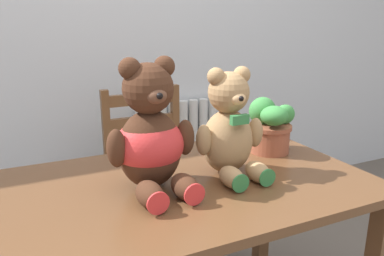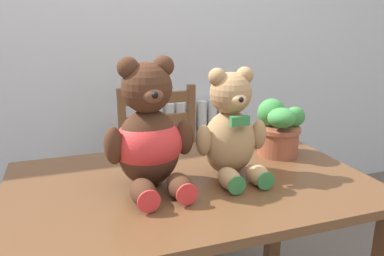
{
  "view_description": "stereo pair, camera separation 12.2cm",
  "coord_description": "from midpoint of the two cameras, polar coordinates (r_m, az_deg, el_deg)",
  "views": [
    {
      "loc": [
        -0.49,
        -0.68,
        1.23
      ],
      "look_at": [
        0.01,
        0.39,
        0.9
      ],
      "focal_mm": 35.0,
      "sensor_mm": 36.0,
      "label": 1
    },
    {
      "loc": [
        -0.37,
        -0.72,
        1.23
      ],
      "look_at": [
        0.01,
        0.39,
        0.9
      ],
      "focal_mm": 35.0,
      "sensor_mm": 36.0,
      "label": 2
    }
  ],
  "objects": [
    {
      "name": "teddy_bear_right",
      "position": [
        1.27,
        8.74,
        -0.42
      ],
      "size": [
        0.26,
        0.25,
        0.37
      ],
      "rotation": [
        0.0,
        0.0,
        3.15
      ],
      "color": "tan",
      "rests_on": "dining_table"
    },
    {
      "name": "teddy_bear_left",
      "position": [
        1.17,
        -3.6,
        -1.36
      ],
      "size": [
        0.29,
        0.3,
        0.42
      ],
      "rotation": [
        0.0,
        0.0,
        3.2
      ],
      "color": "#472819",
      "rests_on": "dining_table"
    },
    {
      "name": "dining_table",
      "position": [
        1.32,
        2.42,
        -12.44
      ],
      "size": [
        1.19,
        0.75,
        0.72
      ],
      "color": "brown",
      "rests_on": "ground_plane"
    },
    {
      "name": "potted_plant",
      "position": [
        1.53,
        15.28,
        -0.14
      ],
      "size": [
        0.2,
        0.19,
        0.22
      ],
      "color": "#9E5138",
      "rests_on": "dining_table"
    },
    {
      "name": "wall_back",
      "position": [
        2.3,
        -8.71,
        17.46
      ],
      "size": [
        8.0,
        0.04,
        2.6
      ],
      "primitive_type": "cube",
      "color": "silver",
      "rests_on": "ground_plane"
    },
    {
      "name": "radiator",
      "position": [
        2.52,
        2.11,
        -4.94
      ],
      "size": [
        0.59,
        0.1,
        0.74
      ],
      "color": "silver",
      "rests_on": "ground_plane"
    },
    {
      "name": "wooden_chair_behind",
      "position": [
        2.03,
        -2.49,
        -6.33
      ],
      "size": [
        0.43,
        0.38,
        0.89
      ],
      "rotation": [
        0.0,
        0.0,
        3.14
      ],
      "color": "brown",
      "rests_on": "ground_plane"
    }
  ]
}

